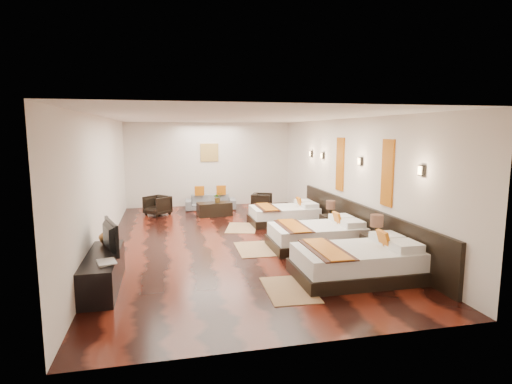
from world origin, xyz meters
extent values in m
cube|color=black|center=(0.00, 0.00, 0.00)|extent=(5.50, 9.50, 0.01)
cube|color=white|center=(0.00, 0.00, 2.80)|extent=(5.50, 9.50, 0.01)
cube|color=silver|center=(0.00, 4.75, 1.40)|extent=(5.50, 0.01, 2.80)
cube|color=silver|center=(-2.75, 0.00, 1.40)|extent=(0.01, 9.50, 2.80)
cube|color=silver|center=(2.75, 0.00, 1.40)|extent=(0.01, 9.50, 2.80)
cube|color=black|center=(2.71, -0.80, 0.45)|extent=(0.08, 6.60, 0.90)
cube|color=black|center=(1.67, -2.83, 0.11)|extent=(2.12, 1.31, 0.22)
cube|color=white|center=(1.67, -2.83, 0.37)|extent=(2.02, 1.21, 0.30)
cube|color=#BC5E0D|center=(2.17, -2.83, 0.65)|extent=(0.16, 0.32, 0.33)
cube|color=#38190F|center=(1.12, -2.83, 0.53)|extent=(0.55, 1.33, 0.02)
cube|color=#BC5E0D|center=(1.12, -2.83, 0.55)|extent=(0.38, 1.33, 0.02)
cube|color=black|center=(1.67, -0.94, 0.11)|extent=(2.01, 1.24, 0.21)
cube|color=white|center=(1.67, -0.94, 0.35)|extent=(1.91, 1.15, 0.29)
cube|color=#BC5E0D|center=(2.15, -0.94, 0.61)|extent=(0.15, 0.31, 0.31)
cube|color=#38190F|center=(1.14, -0.94, 0.51)|extent=(0.53, 1.26, 0.02)
cube|color=#BC5E0D|center=(1.14, -0.94, 0.52)|extent=(0.36, 1.26, 0.02)
cube|color=black|center=(1.67, 1.51, 0.10)|extent=(1.86, 1.15, 0.19)
cube|color=white|center=(1.67, 1.51, 0.33)|extent=(1.77, 1.06, 0.27)
cube|color=#BC5E0D|center=(2.11, 1.51, 0.57)|extent=(0.14, 0.28, 0.29)
cube|color=#38190F|center=(1.18, 1.51, 0.47)|extent=(0.49, 1.17, 0.02)
cube|color=#BC5E0D|center=(1.18, 1.51, 0.48)|extent=(0.34, 1.17, 0.02)
cube|color=black|center=(2.44, -2.08, 0.26)|extent=(0.47, 0.47, 0.52)
cylinder|color=black|center=(2.44, -2.08, 0.62)|extent=(0.08, 0.08, 0.21)
cylinder|color=#3F2619|center=(2.44, -2.08, 0.81)|extent=(0.25, 0.25, 0.23)
cube|color=black|center=(2.44, 0.15, 0.23)|extent=(0.42, 0.42, 0.46)
cylinder|color=black|center=(2.44, 0.15, 0.56)|extent=(0.07, 0.07, 0.19)
cylinder|color=#3F2619|center=(2.44, 0.15, 0.72)|extent=(0.22, 0.22, 0.20)
cube|color=#9A744E|center=(0.39, -3.10, 0.01)|extent=(0.80, 1.23, 0.01)
cube|color=#9A744E|center=(0.35, -0.77, 0.01)|extent=(0.78, 1.22, 0.01)
cube|color=#9A744E|center=(0.43, 1.21, 0.01)|extent=(1.04, 1.36, 0.01)
cube|color=black|center=(-2.50, -2.37, 0.28)|extent=(0.50, 1.80, 0.55)
imported|color=black|center=(-2.45, -2.23, 0.81)|extent=(0.38, 0.89, 0.52)
imported|color=black|center=(-2.50, -2.86, 0.57)|extent=(0.34, 0.40, 0.03)
imported|color=brown|center=(-2.50, -1.68, 0.70)|extent=(0.33, 0.33, 0.30)
imported|color=slate|center=(-0.07, 4.00, 0.23)|extent=(1.63, 0.71, 0.47)
imported|color=black|center=(-1.73, 3.41, 0.29)|extent=(0.90, 0.90, 0.59)
imported|color=black|center=(1.51, 3.47, 0.28)|extent=(0.79, 0.78, 0.55)
cube|color=black|center=(-0.07, 2.95, 0.20)|extent=(1.05, 0.61, 0.40)
imported|color=#2F6421|center=(0.03, 2.92, 0.55)|extent=(0.31, 0.28, 0.30)
cube|color=#D86014|center=(2.73, -1.90, 1.70)|extent=(0.04, 0.40, 1.30)
cube|color=#D86014|center=(2.73, 0.30, 1.70)|extent=(0.04, 0.40, 1.30)
cube|color=black|center=(2.71, -3.00, 1.85)|extent=(0.06, 0.12, 0.18)
cube|color=#FFD18C|center=(2.68, -3.00, 1.85)|extent=(0.02, 0.10, 0.14)
cube|color=black|center=(2.71, -0.80, 1.85)|extent=(0.06, 0.12, 0.18)
cube|color=#FFD18C|center=(2.68, -0.80, 1.85)|extent=(0.02, 0.10, 0.14)
cube|color=black|center=(2.71, 1.40, 1.85)|extent=(0.06, 0.12, 0.18)
cube|color=#FFD18C|center=(2.68, 1.40, 1.85)|extent=(0.02, 0.10, 0.14)
cube|color=black|center=(2.71, 2.30, 1.85)|extent=(0.06, 0.12, 0.18)
cube|color=#FFD18C|center=(2.68, 2.30, 1.85)|extent=(0.02, 0.10, 0.14)
cube|color=#AD873F|center=(0.00, 4.73, 1.80)|extent=(0.60, 0.04, 0.60)
camera|label=1|loc=(-1.49, -9.04, 2.49)|focal=28.71mm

